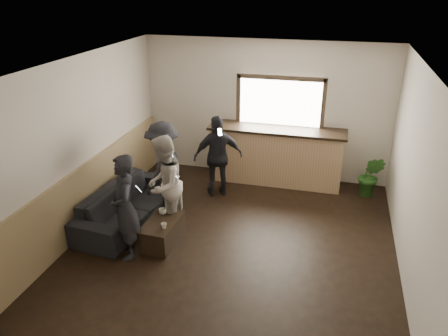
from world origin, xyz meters
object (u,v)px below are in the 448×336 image
(cup_a, at_px, (163,211))
(person_d, at_px, (218,156))
(sofa, at_px, (128,205))
(person_b, at_px, (164,185))
(bar_counter, at_px, (276,152))
(cup_b, at_px, (164,226))
(person_c, at_px, (163,167))
(person_a, at_px, (125,207))
(coffee_table, at_px, (162,232))
(potted_plant, at_px, (371,176))

(cup_a, bearing_deg, person_d, 73.62)
(sofa, bearing_deg, person_b, -90.02)
(bar_counter, height_order, cup_b, bar_counter)
(person_d, bearing_deg, cup_a, 48.50)
(cup_a, relative_size, cup_b, 1.36)
(person_b, relative_size, person_c, 1.00)
(person_d, bearing_deg, person_a, 46.23)
(cup_a, bearing_deg, person_a, -113.95)
(sofa, relative_size, cup_a, 17.77)
(cup_b, distance_m, person_a, 0.67)
(bar_counter, relative_size, person_d, 1.72)
(coffee_table, distance_m, potted_plant, 4.09)
(coffee_table, xyz_separation_m, potted_plant, (3.23, 2.50, 0.23))
(cup_a, bearing_deg, person_c, 109.66)
(person_c, xyz_separation_m, person_d, (0.77, 0.80, -0.03))
(coffee_table, bearing_deg, cup_b, -57.22)
(coffee_table, xyz_separation_m, person_a, (-0.36, -0.45, 0.62))
(bar_counter, xyz_separation_m, person_c, (-1.74, -1.67, 0.18))
(cup_b, distance_m, person_d, 2.07)
(coffee_table, bearing_deg, person_a, -128.87)
(coffee_table, relative_size, cup_a, 6.89)
(bar_counter, bearing_deg, cup_b, -113.74)
(cup_b, height_order, potted_plant, potted_plant)
(cup_a, distance_m, person_a, 0.82)
(person_c, bearing_deg, person_d, 140.42)
(potted_plant, height_order, person_a, person_a)
(person_a, distance_m, person_b, 0.87)
(bar_counter, distance_m, person_a, 3.60)
(cup_b, relative_size, person_b, 0.06)
(coffee_table, height_order, person_b, person_b)
(cup_a, height_order, person_d, person_d)
(cup_b, distance_m, potted_plant, 4.11)
(potted_plant, relative_size, person_a, 0.51)
(person_a, bearing_deg, cup_a, 124.74)
(coffee_table, distance_m, person_d, 1.98)
(person_d, bearing_deg, person_c, 20.99)
(cup_a, height_order, cup_b, cup_a)
(bar_counter, height_order, person_d, bar_counter)
(bar_counter, xyz_separation_m, coffee_table, (-1.38, -2.70, -0.45))
(coffee_table, distance_m, person_c, 1.27)
(person_b, bearing_deg, cup_a, 8.10)
(potted_plant, bearing_deg, coffee_table, -142.27)
(sofa, distance_m, person_c, 0.89)
(person_b, height_order, person_c, person_c)
(cup_b, xyz_separation_m, potted_plant, (3.12, 2.68, -0.00))
(person_a, xyz_separation_m, person_d, (0.77, 2.28, -0.02))
(potted_plant, xyz_separation_m, person_a, (-3.59, -2.95, 0.39))
(potted_plant, xyz_separation_m, person_c, (-3.59, -1.46, 0.40))
(coffee_table, relative_size, person_b, 0.52)
(bar_counter, distance_m, person_b, 2.76)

